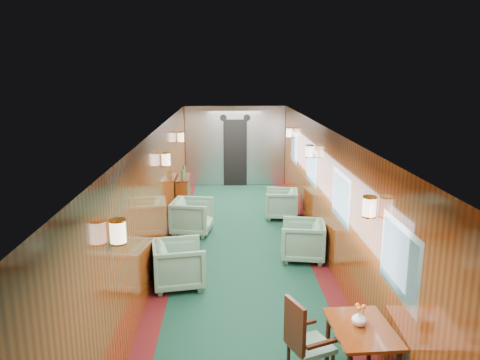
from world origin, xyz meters
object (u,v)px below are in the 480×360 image
(dining_table, at_px, (362,336))
(armchair_right_near, at_px, (303,240))
(credenza, at_px, (183,194))
(armchair_left_near, at_px, (179,264))
(armchair_left_far, at_px, (192,217))
(side_chair, at_px, (304,338))
(armchair_right_far, at_px, (281,204))

(dining_table, bearing_deg, armchair_right_near, 87.77)
(dining_table, height_order, credenza, credenza)
(armchair_left_near, xyz_separation_m, armchair_left_far, (0.05, 2.51, 0.00))
(side_chair, distance_m, armchair_left_far, 5.22)
(armchair_left_far, distance_m, armchair_right_far, 2.26)
(armchair_left_near, bearing_deg, credenza, -6.73)
(credenza, height_order, armchair_right_near, credenza)
(credenza, distance_m, armchair_right_near, 3.97)
(side_chair, xyz_separation_m, credenza, (-1.86, 6.63, -0.09))
(credenza, height_order, armchair_right_far, credenza)
(armchair_left_near, bearing_deg, side_chair, -157.68)
(armchair_left_near, distance_m, armchair_right_near, 2.40)
(armchair_left_near, relative_size, armchair_right_far, 1.07)
(side_chair, height_order, armchair_left_near, side_chair)
(credenza, bearing_deg, side_chair, -74.31)
(credenza, relative_size, armchair_right_far, 1.52)
(credenza, height_order, armchair_left_far, credenza)
(credenza, xyz_separation_m, armchair_left_far, (0.32, -1.65, -0.07))
(dining_table, distance_m, armchair_left_far, 5.46)
(side_chair, bearing_deg, armchair_right_near, 58.21)
(armchair_left_far, bearing_deg, side_chair, -153.12)
(armchair_left_near, bearing_deg, armchair_right_far, -40.78)
(side_chair, relative_size, armchair_left_near, 1.24)
(dining_table, xyz_separation_m, credenza, (-2.49, 6.66, -0.13))
(armchair_left_near, distance_m, armchair_right_far, 4.10)
(armchair_left_far, xyz_separation_m, armchair_right_far, (2.02, 1.02, -0.03))
(side_chair, xyz_separation_m, armchair_left_far, (-1.54, 4.98, -0.17))
(side_chair, height_order, armchair_right_near, side_chair)
(credenza, bearing_deg, armchair_left_near, -86.25)
(armchair_left_near, height_order, armchair_left_far, armchair_left_far)
(dining_table, bearing_deg, armchair_left_near, 128.53)
(side_chair, xyz_separation_m, armchair_left_near, (-1.59, 2.47, -0.17))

